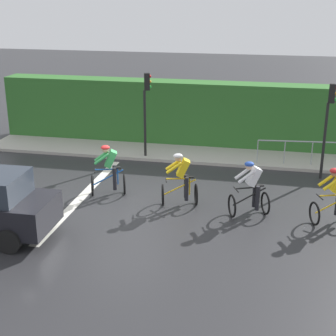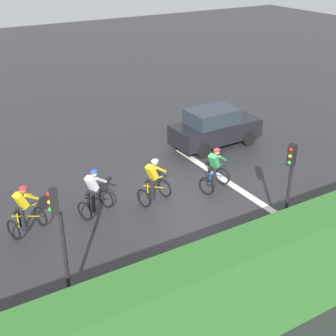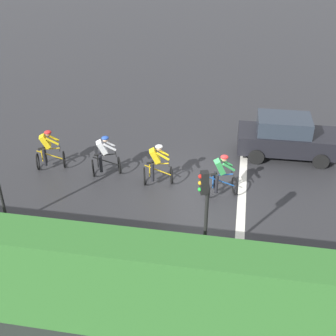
{
  "view_description": "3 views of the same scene",
  "coord_description": "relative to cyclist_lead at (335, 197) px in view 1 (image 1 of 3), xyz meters",
  "views": [
    {
      "loc": [
        14.13,
        4.39,
        6.21
      ],
      "look_at": [
        -0.04,
        1.38,
        1.14
      ],
      "focal_mm": 54.07,
      "sensor_mm": 36.0,
      "label": 1
    },
    {
      "loc": [
        -12.61,
        8.83,
        8.48
      ],
      "look_at": [
        0.42,
        0.99,
        0.99
      ],
      "focal_mm": 49.87,
      "sensor_mm": 36.0,
      "label": 2
    },
    {
      "loc": [
        -13.68,
        -1.0,
        9.22
      ],
      "look_at": [
        -0.55,
        1.27,
        1.11
      ],
      "focal_mm": 47.11,
      "sensor_mm": 36.0,
      "label": 3
    }
  ],
  "objects": [
    {
      "name": "cyclist_mid",
      "position": [
        -0.39,
        -4.43,
        0.0
      ],
      "size": [
        0.93,
        1.22,
        1.66
      ],
      "color": "black",
      "rests_on": "ground"
    },
    {
      "name": "stone_wall_low",
      "position": [
        -6.58,
        -4.23,
        -0.48
      ],
      "size": [
        0.44,
        18.27,
        0.63
      ],
      "primitive_type": "cube",
      "color": "gray",
      "rests_on": "ground"
    },
    {
      "name": "road_marking_stop_line",
      "position": [
        -0.46,
        -7.64,
        -0.79
      ],
      "size": [
        7.0,
        0.3,
        0.01
      ],
      "primitive_type": "cube",
      "color": "silver",
      "rests_on": "ground"
    },
    {
      "name": "cyclist_second",
      "position": [
        -0.08,
        -2.32,
        0.0
      ],
      "size": [
        1.04,
        1.26,
        1.66
      ],
      "color": "black",
      "rests_on": "ground"
    },
    {
      "name": "pedestrian_railing_kerbside",
      "position": [
        -4.78,
        -0.83,
        -0.03
      ],
      "size": [
        0.35,
        3.0,
        1.03
      ],
      "color": "#999EA3",
      "rests_on": "ground"
    },
    {
      "name": "sidewalk_kerb",
      "position": [
        -5.68,
        -4.23,
        -0.74
      ],
      "size": [
        2.8,
        18.27,
        0.12
      ],
      "primitive_type": "cube",
      "color": "#ADA89E",
      "rests_on": "ground"
    },
    {
      "name": "traffic_light_near_crossing",
      "position": [
        -4.64,
        -6.58,
        1.43
      ],
      "size": [
        0.25,
        0.3,
        3.34
      ],
      "color": "black",
      "rests_on": "ground"
    },
    {
      "name": "traffic_light_far_junction",
      "position": [
        -3.72,
        0.0,
        1.43
      ],
      "size": [
        0.25,
        0.31,
        3.34
      ],
      "color": "black",
      "rests_on": "ground"
    },
    {
      "name": "ground_plane",
      "position": [
        -0.46,
        -6.23,
        -0.8
      ],
      "size": [
        80.0,
        80.0,
        0.0
      ],
      "primitive_type": "plane",
      "color": "#28282B"
    },
    {
      "name": "hedge_wall",
      "position": [
        -6.88,
        -4.23,
        0.55
      ],
      "size": [
        1.1,
        18.27,
        2.7
      ],
      "primitive_type": "cube",
      "color": "#2D6628",
      "rests_on": "ground"
    },
    {
      "name": "cyclist_fourth",
      "position": [
        -0.76,
        -6.82,
        0.0
      ],
      "size": [
        0.99,
        1.24,
        1.66
      ],
      "color": "black",
      "rests_on": "ground"
    },
    {
      "name": "cyclist_lead",
      "position": [
        0.0,
        0.0,
        0.0
      ],
      "size": [
        1.01,
        1.25,
        1.66
      ],
      "color": "black",
      "rests_on": "ground"
    }
  ]
}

